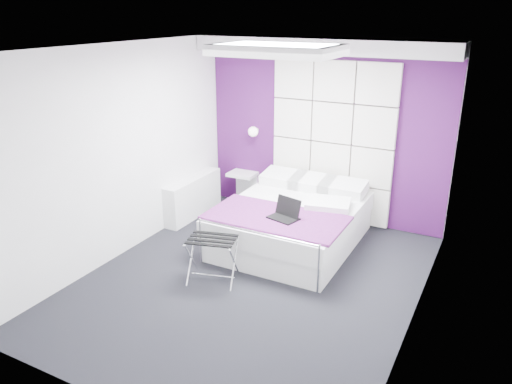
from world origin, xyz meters
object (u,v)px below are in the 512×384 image
Objects in this scene: laptop at (285,213)px; wall_lamp at (254,131)px; radiator at (193,197)px; nightstand at (242,174)px; luggage_rack at (213,260)px; bed at (292,222)px.

wall_lamp is at bearing 144.22° from laptop.
wall_lamp reaches higher than radiator.
nightstand reaches higher than luggage_rack.
radiator is at bearing 115.41° from luggage_rack.
nightstand is (-0.19, -0.04, -0.70)m from wall_lamp.
laptop is at bearing -77.35° from bed.
bed is at bearing -41.47° from wall_lamp.
nightstand is (0.45, 0.72, 0.22)m from radiator.
luggage_rack is 1.53× the size of laptop.
radiator is 1.71m from bed.
laptop reaches higher than nightstand.
bed is (1.06, -0.94, -0.92)m from wall_lamp.
wall_lamp reaches higher than laptop.
bed is 1.38m from luggage_rack.
wall_lamp is at bearing 90.70° from luggage_rack.
laptop is at bearing -50.58° from wall_lamp.
radiator reaches higher than nightstand.
radiator is at bearing -130.10° from wall_lamp.
bed is at bearing -35.62° from nightstand.
luggage_rack is at bearing -69.18° from nightstand.
laptop is (0.52, 0.83, 0.37)m from luggage_rack.
luggage_rack is (0.84, -2.21, -0.25)m from nightstand.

